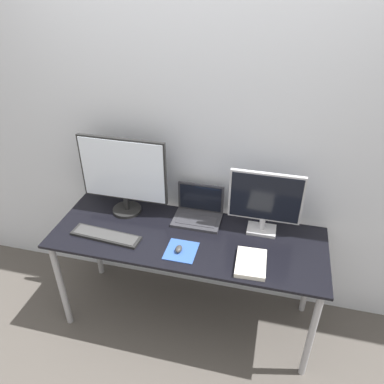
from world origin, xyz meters
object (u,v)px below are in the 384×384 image
at_px(laptop, 199,211).
at_px(keyboard, 106,236).
at_px(book, 251,263).
at_px(mouse, 179,249).
at_px(monitor_left, 123,174).
at_px(monitor_right, 265,201).

xyz_separation_m(laptop, keyboard, (-0.52, -0.34, -0.05)).
height_order(laptop, book, laptop).
xyz_separation_m(keyboard, mouse, (0.48, -0.02, 0.01)).
bearing_deg(monitor_left, monitor_right, 0.00).
bearing_deg(monitor_right, keyboard, -162.48).
relative_size(laptop, mouse, 4.92).
bearing_deg(laptop, monitor_right, -5.61).
distance_m(keyboard, mouse, 0.48).
bearing_deg(keyboard, laptop, 33.25).
xyz_separation_m(laptop, book, (0.40, -0.37, -0.04)).
relative_size(monitor_left, mouse, 9.24).
bearing_deg(monitor_left, keyboard, -94.22).
bearing_deg(monitor_right, laptop, 174.39).
xyz_separation_m(laptop, mouse, (-0.04, -0.36, -0.03)).
relative_size(monitor_left, laptop, 1.88).
bearing_deg(monitor_left, mouse, -34.98).
relative_size(laptop, keyboard, 0.68).
distance_m(mouse, book, 0.43).
relative_size(monitor_right, keyboard, 0.97).
bearing_deg(monitor_right, mouse, -145.07).
xyz_separation_m(monitor_left, book, (0.89, -0.33, -0.28)).
bearing_deg(laptop, monitor_left, -175.18).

